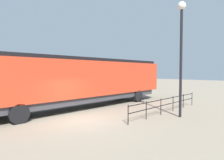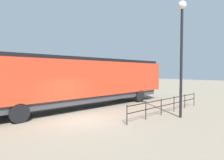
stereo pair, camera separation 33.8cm
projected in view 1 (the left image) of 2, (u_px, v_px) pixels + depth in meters
name	position (u px, v px, depth m)	size (l,w,h in m)	color
ground_plane	(83.00, 120.00, 11.34)	(120.00, 120.00, 0.00)	gray
locomotive	(89.00, 80.00, 15.65)	(2.94, 16.79, 3.88)	red
lamp_post	(181.00, 38.00, 11.96)	(0.51, 0.51, 7.10)	black
platform_fence	(167.00, 103.00, 13.36)	(0.05, 8.47, 1.08)	black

